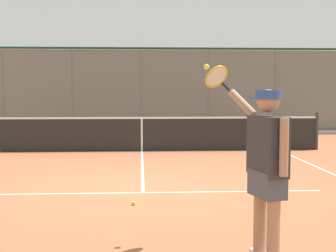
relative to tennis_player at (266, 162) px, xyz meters
name	(u,v)px	position (x,y,z in m)	size (l,w,h in m)	color
ground_plane	(143,186)	(1.20, -4.07, -1.04)	(60.00, 60.00, 0.00)	#A8603D
court_line_markings	(143,196)	(1.20, -3.20, -1.03)	(7.89, 10.18, 0.01)	white
fence_backdrop	(141,91)	(1.20, -14.64, 0.62)	(18.54, 1.37, 3.34)	slate
tennis_net	(142,134)	(1.20, -9.03, -0.54)	(10.14, 0.09, 1.07)	#2D2D2D
tennis_player	(266,162)	(0.00, 0.00, 0.00)	(0.72, 1.34, 2.04)	silver
tennis_ball_mid_court	(134,203)	(1.35, -2.58, -1.00)	(0.07, 0.07, 0.07)	#C1D138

